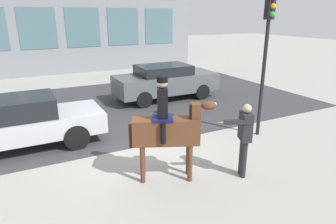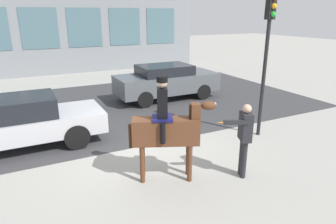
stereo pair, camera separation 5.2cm
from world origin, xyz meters
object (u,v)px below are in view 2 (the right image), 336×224
at_px(street_car_far_lane, 166,81).
at_px(traffic_light, 267,44).
at_px(mounted_horse_lead, 167,128).
at_px(street_car_near_lane, 15,122).
at_px(pedestrian_bystander, 244,135).

xyz_separation_m(street_car_far_lane, traffic_light, (0.73, -5.12, 2.00)).
bearing_deg(mounted_horse_lead, street_car_near_lane, 155.89).
xyz_separation_m(pedestrian_bystander, street_car_near_lane, (-4.66, 4.06, -0.26)).
relative_size(street_car_near_lane, traffic_light, 1.12).
bearing_deg(street_car_near_lane, traffic_light, -18.64).
xyz_separation_m(street_car_near_lane, street_car_far_lane, (6.09, 2.82, 0.03)).
bearing_deg(street_car_near_lane, pedestrian_bystander, -41.04).
height_order(mounted_horse_lead, pedestrian_bystander, mounted_horse_lead).
bearing_deg(street_car_near_lane, mounted_horse_lead, -47.70).
distance_m(mounted_horse_lead, pedestrian_bystander, 1.76).
bearing_deg(street_car_far_lane, mounted_horse_lead, -116.12).
bearing_deg(traffic_light, pedestrian_bystander, -140.82).
bearing_deg(mounted_horse_lead, traffic_light, 39.38).
distance_m(mounted_horse_lead, traffic_light, 4.21).
height_order(pedestrian_bystander, street_car_far_lane, pedestrian_bystander).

